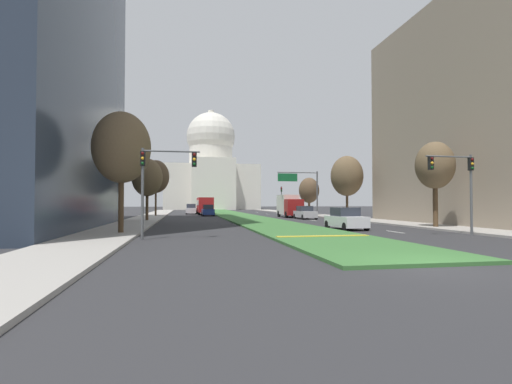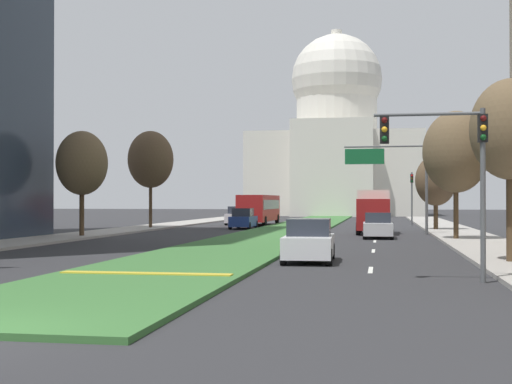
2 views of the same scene
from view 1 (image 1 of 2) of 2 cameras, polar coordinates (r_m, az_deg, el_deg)
ground_plane at (r=66.51m, az=-3.64°, el=-3.37°), size 260.00×260.00×0.00m
grass_median at (r=61.08m, az=-3.03°, el=-3.47°), size 6.14×98.48×0.14m
median_curb_nose at (r=22.87m, az=9.88°, el=-6.43°), size 5.53×0.50×0.04m
lane_dashes_right at (r=53.32m, az=5.71°, el=-3.81°), size 0.16×56.15×0.01m
sidewalk_left at (r=55.31m, az=-15.54°, el=-3.61°), size 4.00×98.48×0.15m
sidewalk_right at (r=58.85m, az=10.14°, el=-3.51°), size 4.00×98.48×0.15m
midrise_block_right at (r=42.60m, az=33.29°, el=10.08°), size 12.57×27.65×21.03m
capitol_building at (r=120.70m, az=-6.68°, el=3.14°), size 28.05×24.10×31.03m
traffic_light_near_left at (r=22.62m, az=-14.31°, el=2.76°), size 3.34×0.35×5.20m
traffic_light_near_right at (r=27.96m, az=27.91°, el=2.07°), size 3.34×0.35×5.20m
traffic_light_far_right at (r=73.88m, az=3.79°, el=-0.62°), size 0.28×0.35×5.20m
overhead_guide_sign at (r=54.37m, az=6.84°, el=1.15°), size 5.88×0.20×6.50m
street_tree_left_near at (r=26.95m, az=-19.28°, el=6.20°), size 3.76×3.76×8.09m
street_tree_right_near at (r=34.70m, az=24.97°, el=3.53°), size 3.09×3.09×7.08m
street_tree_left_mid at (r=44.54m, az=-15.81°, el=2.07°), size 3.37×3.37×7.02m
street_tree_right_mid at (r=48.86m, az=13.31°, el=2.31°), size 3.97×3.97×7.87m
street_tree_left_far at (r=59.27m, az=-14.60°, el=2.21°), size 3.92×3.92×8.42m
street_tree_right_far at (r=62.15m, az=7.86°, el=0.23°), size 3.25×3.25×6.08m
sedan_lead_stopped at (r=30.92m, az=13.14°, el=-3.94°), size 2.08×4.24×1.72m
sedan_midblock at (r=49.28m, az=7.27°, el=-3.09°), size 1.97×4.26×1.66m
sedan_distant at (r=60.66m, az=-7.14°, el=-2.75°), size 1.86×4.56×1.78m
sedan_far_horizon at (r=70.49m, az=-9.57°, el=-2.55°), size 2.01×4.54×1.85m
box_truck_delivery at (r=55.14m, az=4.96°, el=-2.00°), size 2.40×6.40×3.20m
city_bus at (r=69.25m, az=-7.61°, el=-1.82°), size 2.62×11.00×2.95m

